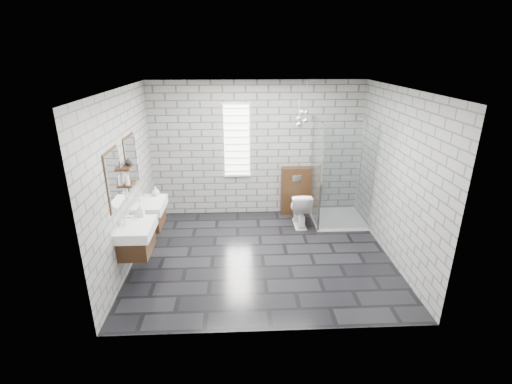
{
  "coord_description": "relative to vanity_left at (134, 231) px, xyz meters",
  "views": [
    {
      "loc": [
        -0.36,
        -5.41,
        3.2
      ],
      "look_at": [
        -0.09,
        0.35,
        1.0
      ],
      "focal_mm": 26.0,
      "sensor_mm": 36.0,
      "label": 1
    }
  ],
  "objects": [
    {
      "name": "wall_back",
      "position": [
        1.91,
        2.31,
        0.59
      ],
      "size": [
        4.2,
        0.02,
        2.7
      ],
      "primitive_type": "cube",
      "color": "gray",
      "rests_on": "floor"
    },
    {
      "name": "pendant_cluster",
      "position": [
        2.72,
        1.87,
        1.32
      ],
      "size": [
        0.24,
        0.26,
        0.79
      ],
      "color": "silver",
      "rests_on": "ceiling"
    },
    {
      "name": "flush_plate",
      "position": [
        2.71,
        2.1,
        0.04
      ],
      "size": [
        0.18,
        0.01,
        0.12
      ],
      "primitive_type": "cube",
      "color": "silver",
      "rests_on": "cistern_panel"
    },
    {
      "name": "wall_right",
      "position": [
        4.02,
        0.5,
        0.59
      ],
      "size": [
        0.02,
        3.6,
        2.7
      ],
      "primitive_type": "cube",
      "color": "gray",
      "rests_on": "floor"
    },
    {
      "name": "soap_bottle_c",
      "position": [
        -0.11,
        0.35,
        0.68
      ],
      "size": [
        0.07,
        0.08,
        0.19
      ],
      "primitive_type": "imported",
      "rotation": [
        0.0,
        0.0,
        0.0
      ],
      "color": "#B2B2B2",
      "rests_on": "shelf_lower"
    },
    {
      "name": "floor",
      "position": [
        1.91,
        0.5,
        -0.77
      ],
      "size": [
        4.2,
        3.6,
        0.02
      ],
      "primitive_type": "cube",
      "color": "black",
      "rests_on": "ground"
    },
    {
      "name": "soap_bottle_a",
      "position": [
        0.05,
        0.29,
        0.2
      ],
      "size": [
        0.1,
        0.1,
        0.21
      ],
      "primitive_type": "imported",
      "rotation": [
        0.0,
        0.0,
        -0.06
      ],
      "color": "#B2B2B2",
      "rests_on": "vanity_left"
    },
    {
      "name": "vase",
      "position": [
        -0.11,
        0.52,
        0.89
      ],
      "size": [
        0.12,
        0.12,
        0.11
      ],
      "primitive_type": "imported",
      "rotation": [
        0.0,
        0.0,
        0.17
      ],
      "color": "#B2B2B2",
      "rests_on": "shelf_upper"
    },
    {
      "name": "shelf_upper",
      "position": [
        -0.12,
        0.45,
        0.82
      ],
      "size": [
        0.14,
        0.3,
        0.03
      ],
      "primitive_type": "cube",
      "color": "#3A2312",
      "rests_on": "wall_left"
    },
    {
      "name": "wall_left",
      "position": [
        -0.2,
        0.5,
        0.59
      ],
      "size": [
        0.02,
        3.6,
        2.7
      ],
      "primitive_type": "cube",
      "color": "gray",
      "rests_on": "floor"
    },
    {
      "name": "vanity_left",
      "position": [
        0.0,
        0.0,
        0.0
      ],
      "size": [
        0.47,
        0.7,
        1.57
      ],
      "color": "#3A2312",
      "rests_on": "wall_left"
    },
    {
      "name": "vanity_right",
      "position": [
        0.0,
        0.89,
        0.0
      ],
      "size": [
        0.47,
        0.7,
        1.57
      ],
      "color": "#3A2312",
      "rests_on": "wall_left"
    },
    {
      "name": "wall_front",
      "position": [
        1.91,
        -1.31,
        0.59
      ],
      "size": [
        4.2,
        0.02,
        2.7
      ],
      "primitive_type": "cube",
      "color": "gray",
      "rests_on": "floor"
    },
    {
      "name": "shelf_lower",
      "position": [
        -0.12,
        0.45,
        0.56
      ],
      "size": [
        0.14,
        0.3,
        0.03
      ],
      "primitive_type": "cube",
      "color": "#3A2312",
      "rests_on": "wall_left"
    },
    {
      "name": "cistern_panel",
      "position": [
        2.71,
        2.2,
        -0.26
      ],
      "size": [
        0.6,
        0.2,
        1.0
      ],
      "primitive_type": "cube",
      "color": "#3A2312",
      "rests_on": "floor"
    },
    {
      "name": "soap_bottle_b",
      "position": [
        0.09,
        1.16,
        0.17
      ],
      "size": [
        0.16,
        0.16,
        0.16
      ],
      "primitive_type": "imported",
      "rotation": [
        0.0,
        0.0,
        -0.43
      ],
      "color": "#B2B2B2",
      "rests_on": "vanity_right"
    },
    {
      "name": "window",
      "position": [
        1.51,
        2.28,
        0.79
      ],
      "size": [
        0.56,
        0.05,
        1.48
      ],
      "color": "white",
      "rests_on": "wall_back"
    },
    {
      "name": "toilet",
      "position": [
        2.71,
        1.64,
        -0.41
      ],
      "size": [
        0.38,
        0.67,
        0.69
      ],
      "primitive_type": "imported",
      "rotation": [
        0.0,
        0.0,
        3.14
      ],
      "color": "white",
      "rests_on": "floor"
    },
    {
      "name": "shower_enclosure",
      "position": [
        3.41,
        1.68,
        -0.25
      ],
      "size": [
        1.0,
        1.0,
        2.03
      ],
      "color": "white",
      "rests_on": "floor"
    },
    {
      "name": "ceiling",
      "position": [
        1.91,
        0.5,
        1.95
      ],
      "size": [
        4.2,
        3.6,
        0.02
      ],
      "primitive_type": "cube",
      "color": "white",
      "rests_on": "wall_back"
    }
  ]
}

